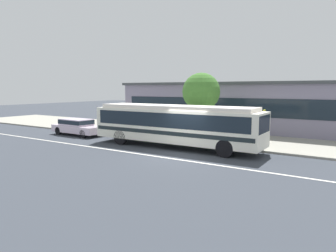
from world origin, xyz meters
The scene contains 9 objects.
ground_plane centered at (0.00, 0.00, 0.00)m, with size 120.00×120.00×0.00m, color #343941.
sidewalk_slab centered at (0.00, 7.39, 0.06)m, with size 60.00×8.00×0.12m, color gray.
lane_stripe_center centered at (0.00, -0.80, 0.00)m, with size 56.00×0.16×0.01m, color silver.
transit_bus centered at (-1.48, 2.04, 1.56)m, with size 11.25×2.57×2.67m.
sedan_behind_bus centered at (-10.84, 2.24, 0.72)m, with size 4.67×1.89×1.29m.
pedestrian_waiting_near_sign centered at (-0.26, 4.47, 1.13)m, with size 0.47×0.47×1.72m.
bus_stop_sign centered at (3.62, 3.70, 1.65)m, with size 0.08×0.44×2.38m.
street_tree_near_stop centered at (-1.68, 6.02, 3.46)m, with size 2.78×2.78×4.76m.
station_building centered at (-1.26, 12.56, 2.15)m, with size 21.99×6.43×4.28m.
Camera 1 is at (8.70, -14.51, 3.73)m, focal length 33.09 mm.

